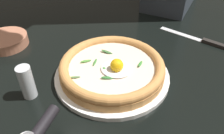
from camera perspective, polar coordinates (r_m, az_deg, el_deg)
The scene contains 6 objects.
ground_plane at distance 0.57m, azimuth -0.84°, elevation -5.63°, with size 2.40×2.40×0.03m, color black.
pizza_plate at distance 0.57m, azimuth -0.00°, elevation -2.04°, with size 0.29×0.29×0.01m, color white.
pizza at distance 0.56m, azimuth 0.02°, elevation -0.11°, with size 0.26×0.26×0.06m.
side_bowl at distance 0.76m, azimuth -25.24°, elevation 6.03°, with size 0.13×0.13×0.03m, color #B37053.
table_knife at distance 0.77m, azimuth 22.39°, elevation 6.14°, with size 0.23×0.06×0.01m.
pepper_shaker at distance 0.54m, azimuth -20.75°, elevation -3.62°, with size 0.03×0.03×0.08m, color silver.
Camera 1 is at (0.19, -0.36, 0.38)m, focal length 36.13 mm.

